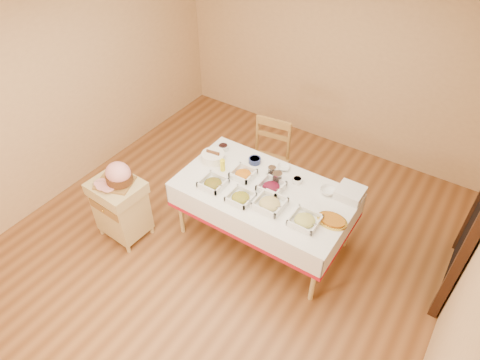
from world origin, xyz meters
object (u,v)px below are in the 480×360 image
plate_stack (350,193)px  dining_table (264,200)px  preserve_jar_left (272,172)px  mustard_bottle (223,165)px  bread_basket (213,157)px  butcher_cart (121,206)px  preserve_jar_right (277,178)px  ham_on_board (118,175)px  dining_chair (267,161)px  brass_platter (332,220)px

plate_stack → dining_table: bearing=-153.9°
dining_table → preserve_jar_left: size_ratio=16.56×
mustard_bottle → bread_basket: mustard_bottle is taller
butcher_cart → preserve_jar_right: (1.40, 0.95, 0.39)m
ham_on_board → bread_basket: bearing=55.9°
dining_chair → preserve_jar_right: (0.40, -0.50, 0.28)m
dining_table → mustard_bottle: size_ratio=10.62×
preserve_jar_left → bread_basket: bearing=-168.6°
dining_chair → preserve_jar_right: dining_chair is taller
dining_table → butcher_cart: 1.57m
mustard_bottle → plate_stack: size_ratio=0.65×
bread_basket → plate_stack: size_ratio=0.99×
brass_platter → ham_on_board: bearing=-160.8°
ham_on_board → bread_basket: ham_on_board is taller
dining_chair → brass_platter: 1.34m
dining_table → bread_basket: size_ratio=7.01×
preserve_jar_right → mustard_bottle: size_ratio=0.75×
butcher_cart → bread_basket: bearing=55.0°
dining_table → brass_platter: bearing=-3.5°
brass_platter → preserve_jar_right: bearing=164.5°
dining_table → preserve_jar_right: preserve_jar_right is taller
dining_table → butcher_cart: bearing=-149.3°
preserve_jar_right → plate_stack: 0.75m
dining_table → ham_on_board: bearing=-149.5°
butcher_cart → bread_basket: 1.15m
preserve_jar_right → bread_basket: bearing=-175.4°
mustard_bottle → plate_stack: (1.31, 0.37, -0.03)m
preserve_jar_right → plate_stack: (0.72, 0.23, -0.01)m
brass_platter → plate_stack: bearing=89.9°
butcher_cart → plate_stack: bearing=29.1°
ham_on_board → mustard_bottle: size_ratio=2.27×
preserve_jar_left → mustard_bottle: bearing=-155.6°
preserve_jar_left → dining_chair: bearing=125.3°
dining_table → butcher_cart: butcher_cart is taller
butcher_cart → dining_table: bearing=30.7°
dining_chair → preserve_jar_left: dining_chair is taller
ham_on_board → preserve_jar_left: (1.25, 0.99, -0.06)m
butcher_cart → ham_on_board: ham_on_board is taller
dining_chair → preserve_jar_left: bearing=-54.7°
brass_platter → preserve_jar_left: bearing=161.7°
dining_chair → mustard_bottle: (-0.19, -0.64, 0.30)m
preserve_jar_left → plate_stack: 0.84m
plate_stack → brass_platter: 0.43m
brass_platter → mustard_bottle: bearing=177.7°
mustard_bottle → bread_basket: 0.21m
dining_chair → bread_basket: 0.72m
dining_table → mustard_bottle: 0.59m
mustard_bottle → brass_platter: size_ratio=0.57×
plate_stack → brass_platter: (-0.00, -0.43, -0.03)m
ham_on_board → brass_platter: bearing=19.2°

